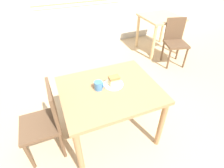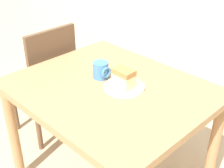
{
  "view_description": "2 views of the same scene",
  "coord_description": "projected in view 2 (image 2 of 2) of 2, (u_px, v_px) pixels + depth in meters",
  "views": [
    {
      "loc": [
        -0.6,
        -0.84,
        1.86
      ],
      "look_at": [
        -0.06,
        0.49,
        0.74
      ],
      "focal_mm": 28.0,
      "sensor_mm": 36.0,
      "label": 1
    },
    {
      "loc": [
        0.91,
        -0.52,
        1.53
      ],
      "look_at": [
        -0.08,
        0.46,
        0.74
      ],
      "focal_mm": 50.0,
      "sensor_mm": 36.0,
      "label": 2
    }
  ],
  "objects": [
    {
      "name": "cake_slice",
      "position": [
        124.0,
        78.0,
        1.58
      ],
      "size": [
        0.11,
        0.07,
        0.1
      ],
      "color": "#E5CC89",
      "rests_on": "plate"
    },
    {
      "name": "dining_table_near",
      "position": [
        110.0,
        103.0,
        1.68
      ],
      "size": [
        1.01,
        0.84,
        0.71
      ],
      "color": "#9E754C",
      "rests_on": "ground_plane"
    },
    {
      "name": "coffee_mug",
      "position": [
        101.0,
        70.0,
        1.69
      ],
      "size": [
        0.09,
        0.09,
        0.09
      ],
      "color": "teal",
      "rests_on": "dining_table_near"
    },
    {
      "name": "plate",
      "position": [
        124.0,
        87.0,
        1.62
      ],
      "size": [
        0.21,
        0.21,
        0.01
      ],
      "color": "white",
      "rests_on": "dining_table_near"
    },
    {
      "name": "chair_near_window",
      "position": [
        46.0,
        79.0,
        2.2
      ],
      "size": [
        0.39,
        0.39,
        0.87
      ],
      "rotation": [
        0.0,
        0.0,
        -1.57
      ],
      "color": "brown",
      "rests_on": "ground_plane"
    }
  ]
}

